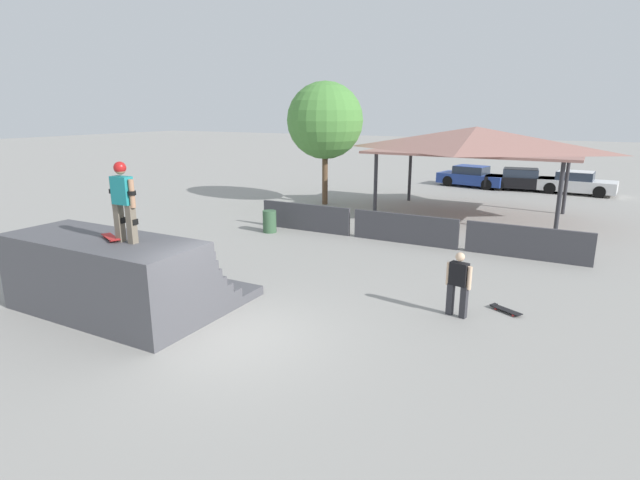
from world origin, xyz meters
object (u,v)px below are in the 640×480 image
at_px(bystander_walking, 458,281).
at_px(skateboard_on_ground, 505,310).
at_px(parked_car_white, 576,183).
at_px(tree_beside_pavilion, 325,121).
at_px(trash_bin, 270,221).
at_px(skater_on_deck, 123,197).
at_px(skateboard_on_deck, 111,237).
at_px(parked_car_blue, 472,177).
at_px(parked_car_black, 522,180).

distance_m(bystander_walking, skateboard_on_ground, 1.46).
relative_size(skateboard_on_ground, parked_car_white, 0.19).
bearing_deg(tree_beside_pavilion, trash_bin, -81.79).
height_order(skater_on_deck, tree_beside_pavilion, tree_beside_pavilion).
distance_m(skater_on_deck, parked_car_white, 25.68).
relative_size(skater_on_deck, bystander_walking, 1.15).
xyz_separation_m(skateboard_on_deck, skateboard_on_ground, (7.79, 4.49, -1.81)).
bearing_deg(parked_car_white, skateboard_on_deck, -104.80).
height_order(skater_on_deck, bystander_walking, skater_on_deck).
bearing_deg(trash_bin, tree_beside_pavilion, 98.21).
distance_m(skateboard_on_deck, trash_bin, 8.70).
bearing_deg(bystander_walking, parked_car_blue, -66.82).
relative_size(trash_bin, parked_car_white, 0.20).
xyz_separation_m(skater_on_deck, skateboard_on_ground, (7.30, 4.46, -2.76)).
distance_m(skateboard_on_deck, bystander_walking, 7.84).
distance_m(tree_beside_pavilion, parked_car_black, 13.01).
bearing_deg(tree_beside_pavilion, parked_car_white, 41.18).
bearing_deg(tree_beside_pavilion, skateboard_on_deck, -80.63).
bearing_deg(trash_bin, parked_car_white, 57.66).
bearing_deg(skater_on_deck, trash_bin, 102.61).
distance_m(skateboard_on_deck, tree_beside_pavilion, 15.09).
relative_size(skateboard_on_ground, parked_car_blue, 0.18).
xyz_separation_m(skater_on_deck, tree_beside_pavilion, (-2.91, 14.70, 1.28)).
height_order(skater_on_deck, trash_bin, skater_on_deck).
bearing_deg(bystander_walking, parked_car_black, -74.67).
relative_size(skater_on_deck, skateboard_on_ground, 2.23).
distance_m(skater_on_deck, trash_bin, 8.97).
bearing_deg(skater_on_deck, parked_car_white, 70.86).
xyz_separation_m(trash_bin, parked_car_white, (10.05, 15.88, 0.18)).
distance_m(tree_beside_pavilion, parked_car_blue, 11.49).
relative_size(tree_beside_pavilion, parked_car_white, 1.43).
height_order(bystander_walking, parked_car_white, bystander_walking).
height_order(tree_beside_pavilion, parked_car_blue, tree_beside_pavilion).
xyz_separation_m(skateboard_on_deck, tree_beside_pavilion, (-2.43, 14.73, 2.23)).
height_order(skateboard_on_ground, tree_beside_pavilion, tree_beside_pavilion).
bearing_deg(skateboard_on_deck, parked_car_black, 101.56).
bearing_deg(bystander_walking, skateboard_on_deck, 40.51).
distance_m(parked_car_black, parked_car_white, 2.89).
bearing_deg(trash_bin, skateboard_on_ground, -23.00).
xyz_separation_m(bystander_walking, parked_car_blue, (-4.07, 20.66, -0.24)).
xyz_separation_m(skater_on_deck, bystander_walking, (6.35, 3.68, -1.97)).
height_order(bystander_walking, parked_car_blue, bystander_walking).
xyz_separation_m(tree_beside_pavilion, trash_bin, (0.91, -6.29, -3.67)).
xyz_separation_m(trash_bin, parked_car_blue, (4.28, 15.92, 0.18)).
bearing_deg(tree_beside_pavilion, parked_car_black, 49.89).
bearing_deg(skateboard_on_ground, trash_bin, 4.44).
bearing_deg(skateboard_on_deck, parked_car_white, 95.29).
height_order(parked_car_blue, parked_car_white, same).
bearing_deg(trash_bin, bystander_walking, -29.54).
height_order(skateboard_on_deck, parked_car_black, skateboard_on_deck).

